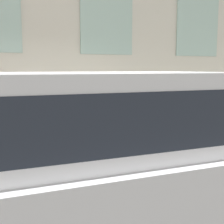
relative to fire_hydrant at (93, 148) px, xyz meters
The scene contains 5 objects.
ground_plane 0.66m from the fire_hydrant, 159.78° to the left, with size 80.00×80.00×0.00m, color #514F4C.
sidewalk 1.05m from the fire_hydrant, ahead, with size 2.59×60.00×0.16m.
fire_hydrant is the anchor object (origin of this frame).
person 0.87m from the fire_hydrant, 81.44° to the right, with size 0.36×0.24×1.47m.
parked_truck_silver_near 1.85m from the fire_hydrant, 159.41° to the left, with size 1.91×4.83×1.74m.
Camera 1 is at (-4.16, 1.39, 1.77)m, focal length 50.00 mm.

